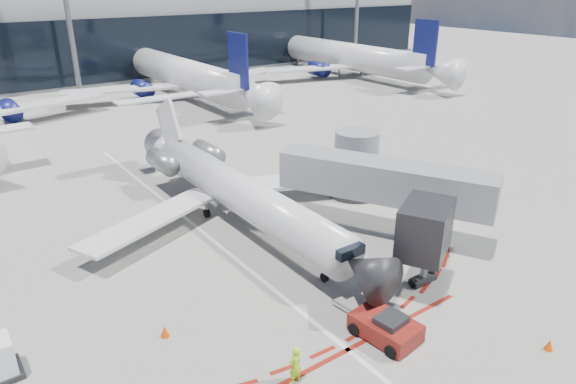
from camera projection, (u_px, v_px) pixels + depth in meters
ground at (220, 246)px, 30.83m from camera, size 260.00×260.00×0.00m
apron_centerline at (204, 233)px, 32.33m from camera, size 0.25×40.00×0.01m
apron_stop_bar at (348, 350)px, 22.23m from camera, size 14.00×0.25×0.01m
terminal_building at (5, 23)px, 76.14m from camera, size 150.00×24.15×24.00m
jet_bridge at (375, 179)px, 32.69m from camera, size 10.03×15.20×4.90m
regional_jet at (233, 188)px, 33.49m from camera, size 21.17×26.11×6.54m
pushback_tug at (386, 327)px, 22.83m from camera, size 2.31×4.79×1.22m
ramp_worker at (295, 365)px, 20.15m from camera, size 0.66×0.47×1.69m
safety_cone_left at (165, 331)px, 22.95m from camera, size 0.41×0.41×0.57m
safety_cone_right at (549, 345)px, 22.14m from camera, size 0.38×0.38×0.53m
bg_airliner_2 at (178, 51)px, 67.85m from camera, size 36.37×38.51×11.77m
bg_airliner_3 at (347, 37)px, 82.21m from camera, size 37.18×39.37×12.03m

